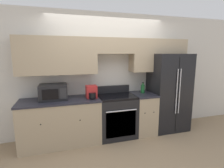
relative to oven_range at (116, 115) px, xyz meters
The scene contains 9 objects.
ground_plane 0.55m from the oven_range, 107.06° to the right, with size 12.00×12.00×0.00m, color #937A5B.
wall_back 1.05m from the oven_range, 109.78° to the left, with size 8.00×0.39×2.60m.
lower_cabinets_left 1.13m from the oven_range, behind, with size 1.51×0.64×0.88m.
lower_cabinets_right 0.61m from the oven_range, ahead, with size 0.48×0.64×0.88m.
oven_range is the anchor object (origin of this frame).
refrigerator 1.33m from the oven_range, ahead, with size 0.84×0.77×1.74m.
microwave 1.37m from the oven_range, behind, with size 0.51×0.41×0.29m.
bottle 0.84m from the oven_range, ahead, with size 0.08×0.08×0.24m.
paper_towel_holder 0.76m from the oven_range, behind, with size 0.21×0.27×0.25m.
Camera 1 is at (-1.02, -3.05, 1.75)m, focal length 28.00 mm.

